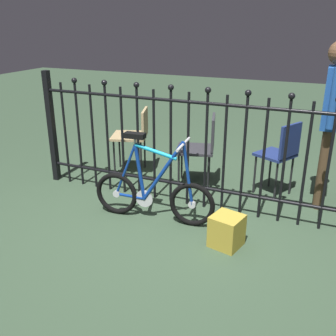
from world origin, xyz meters
TOP-DOWN VIEW (x-y plane):
  - ground_plane at (0.00, 0.00)m, footprint 20.00×20.00m
  - iron_fence at (-0.09, 0.56)m, footprint 3.72×0.07m
  - bicycle at (-0.26, 0.10)m, footprint 1.25×0.40m
  - chair_navy at (0.80, 1.17)m, footprint 0.49×0.49m
  - chair_charcoal at (-0.10, 1.11)m, footprint 0.53×0.53m
  - chair_tan at (-1.02, 1.17)m, footprint 0.54×0.54m
  - person_visitor at (1.25, 1.10)m, footprint 0.23×0.48m
  - display_crate at (0.54, -0.08)m, footprint 0.31×0.31m

SIDE VIEW (x-z plane):
  - ground_plane at x=0.00m, z-range 0.00..0.00m
  - display_crate at x=0.54m, z-range 0.00..0.29m
  - bicycle at x=-0.26m, z-range -0.15..0.74m
  - chair_charcoal at x=-0.10m, z-range 0.09..0.95m
  - chair_navy at x=0.80m, z-range 0.10..0.96m
  - chair_tan at x=-1.02m, z-range 0.12..0.96m
  - iron_fence at x=-0.09m, z-range 0.00..1.35m
  - person_visitor at x=1.25m, z-range 0.18..1.89m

